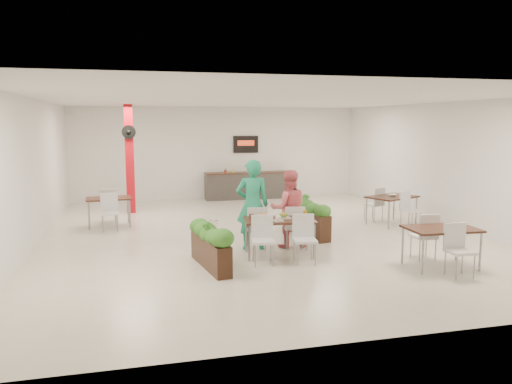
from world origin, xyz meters
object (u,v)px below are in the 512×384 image
Objects in this scene: diner_woman at (289,209)px; planter_right at (305,215)px; diner_man at (252,205)px; planter_left at (210,241)px; side_table_b at (392,200)px; red_column at (130,158)px; service_counter at (248,185)px; side_table_c at (441,234)px; main_table at (279,225)px; side_table_a at (109,202)px.

diner_woman is 0.89× the size of planter_right.
planter_left is at bearing 53.96° from diner_man.
diner_man is 4.51m from side_table_b.
red_column is 7.57m from side_table_b.
red_column is 4.56m from service_counter.
diner_woman is (-0.69, -6.92, 0.35)m from service_counter.
planter_right is at bearing 171.32° from side_table_b.
diner_man reaches higher than planter_left.
red_column is 1.82× the size of planter_left.
side_table_b is (5.26, 2.78, 0.14)m from planter_left.
planter_right is at bearing -139.77° from diner_man.
red_column is 1.96× the size of side_table_c.
planter_left is at bearing -175.32° from side_table_b.
planter_left is (-2.57, -8.04, 0.00)m from service_counter.
service_counter reaches higher than diner_woman.
side_table_c is at bearing 144.45° from diner_woman.
side_table_c is (1.54, -3.12, 0.14)m from planter_right.
planter_right is 3.49m from side_table_c.
diner_man is at bearing 120.81° from main_table.
diner_man is 0.81m from diner_woman.
service_counter reaches higher than planter_left.
planter_right reaches higher than main_table.
diner_woman is at bearing 57.87° from main_table.
main_table is at bearing -52.03° from side_table_a.
service_counter is 1.71× the size of planter_left.
main_table is at bearing 153.01° from side_table_c.
planter_right is 5.10m from side_table_a.
side_table_c is at bearing -80.10° from service_counter.
main_table is 0.92× the size of diner_man.
diner_man is (2.50, -5.06, -0.69)m from red_column.
service_counter is at bearing 25.00° from red_column.
diner_man is 1.16× the size of side_table_b.
main_table is 1.07× the size of side_table_b.
side_table_a is (-0.55, -1.87, -1.02)m from red_column.
side_table_b is (3.38, 1.66, -0.20)m from diner_woman.
main_table is 1.99m from planter_right.
side_table_b and side_table_c have the same top height.
planter_right is (0.73, 0.97, -0.34)m from diner_woman.
red_column is at bearing 129.88° from side_table_c.
red_column is 1.07× the size of service_counter.
diner_man is 1.87m from planter_right.
diner_man is 1.02× the size of planter_right.
red_column is 1.91× the size of diner_woman.
service_counter is 1.82× the size of side_table_a.
service_counter is at bearing 93.90° from side_table_b.
planter_left is at bearing -69.26° from side_table_a.
diner_woman is (0.80, 0.00, -0.12)m from diner_man.
red_column is at bearing -155.00° from service_counter.
diner_man is 3.77m from side_table_c.
red_column is at bearing -55.86° from diner_man.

